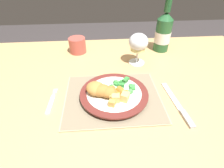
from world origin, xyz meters
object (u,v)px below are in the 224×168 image
Objects in this scene: fork at (51,103)px; bottle at (163,32)px; dining_table at (109,102)px; drinking_cup at (77,45)px; dinner_plate at (114,94)px; table_knife at (179,107)px; wine_glass at (138,44)px.

bottle is at bearing 36.82° from fork.
dining_table is 17.54× the size of drinking_cup.
drinking_cup is at bearing 178.91° from bottle.
table_knife is (0.21, -0.06, -0.01)m from dinner_plate.
drinking_cup reaches higher than table_knife.
fork is at bearing -157.68° from dining_table.
wine_glass is at bearing -140.67° from bottle.
dinner_plate is at bearing 2.66° from fork.
fork is 0.43m from table_knife.
drinking_cup is (-0.28, 0.13, -0.06)m from wine_glass.
fork is at bearing -144.34° from wine_glass.
wine_glass is (0.34, 0.24, 0.09)m from fork.
table_knife is at bearing -31.44° from dining_table.
fork is at bearing -177.34° from dinner_plate.
bottle reaches higher than drinking_cup.
drinking_cup is (-0.36, 0.43, 0.04)m from table_knife.
fork is at bearing -143.18° from bottle.
wine_glass is at bearing 35.66° from fork.
dining_table is at bearing 99.48° from dinner_plate.
wine_glass reaches higher than table_knife.
drinking_cup reaches higher than fork.
dinner_plate is 1.68× the size of wine_glass.
drinking_cup is (-0.43, 0.01, -0.06)m from bottle.
fork is at bearing -99.65° from drinking_cup.
wine_glass is at bearing 61.85° from dinner_plate.
dining_table is 5.57× the size of bottle.
dining_table is 0.28m from wine_glass.
drinking_cup is at bearing 112.56° from dinner_plate.
dinner_plate is 0.39m from drinking_cup.
dinner_plate is 0.46m from bottle.
bottle is (0.15, 0.12, 0.00)m from wine_glass.
table_knife is at bearing -98.68° from bottle.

